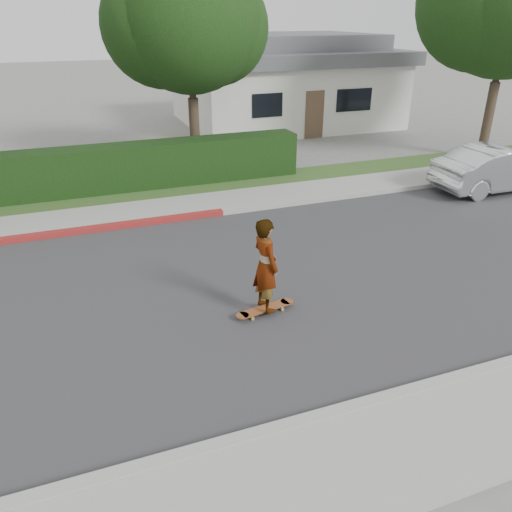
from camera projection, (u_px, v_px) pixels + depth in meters
name	position (u px, v px, depth m)	size (l,w,h in m)	color
ground	(234.00, 287.00, 10.50)	(120.00, 120.00, 0.00)	slate
road	(234.00, 287.00, 10.50)	(60.00, 8.00, 0.01)	#2D2D30
curb_near	(324.00, 417.00, 7.01)	(60.00, 0.20, 0.15)	#9E9E99
sidewalk_near	(357.00, 466.00, 6.26)	(60.00, 1.60, 0.12)	gray
curb_far	(188.00, 217.00, 13.92)	(60.00, 0.20, 0.15)	#9E9E99
sidewalk_far	(181.00, 207.00, 14.69)	(60.00, 1.60, 0.12)	gray
planting_strip	(170.00, 191.00, 16.04)	(60.00, 1.60, 0.10)	#2D4C1E
hedge	(67.00, 174.00, 15.29)	(15.00, 1.00, 1.50)	black
tree_center	(187.00, 23.00, 16.56)	(5.66, 4.84, 7.44)	#33261C
tree_right	(508.00, 0.00, 17.59)	(6.32, 5.60, 8.56)	#33261C
house	(284.00, 80.00, 25.57)	(10.60, 8.60, 4.30)	beige
skateboard	(265.00, 309.00, 9.52)	(1.26, 0.45, 0.11)	#B18930
skateboarder	(266.00, 265.00, 9.12)	(0.66, 0.44, 1.82)	white
car_silver	(500.00, 168.00, 15.95)	(1.52, 4.37, 1.44)	silver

